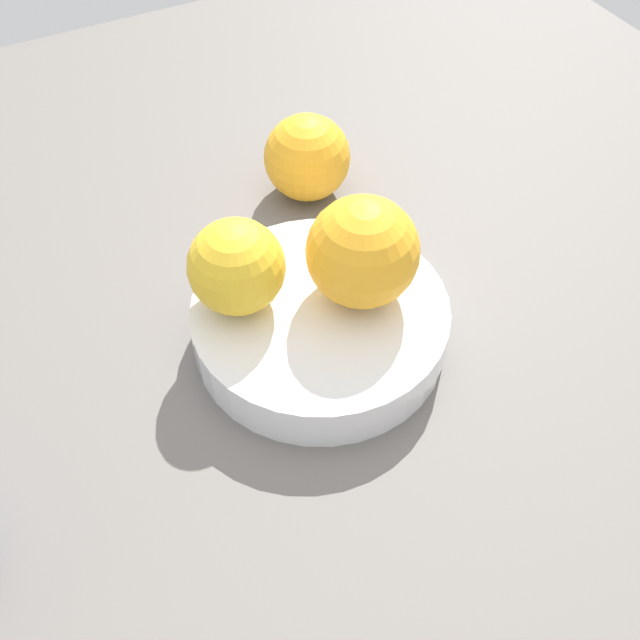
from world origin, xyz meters
The scene contains 5 objects.
ground_plane centered at (0.00, 0.00, -1.00)cm, with size 110.00×110.00×2.00cm, color #66605B.
fruit_bowl centered at (0.00, 0.00, 1.79)cm, with size 19.12×19.12×3.78cm.
orange_in_bowl_0 centered at (-3.29, -4.91, 7.28)cm, with size 7.00×7.00×7.00cm, color yellow.
orange_in_bowl_1 centered at (0.31, 3.38, 7.85)cm, with size 8.15×8.15×8.15cm, color #F9A823.
orange_loose_0 centered at (-16.06, 7.03, 3.86)cm, with size 7.71×7.71×7.71cm, color #F9A823.
Camera 1 is at (31.43, -16.27, 44.23)cm, focal length 41.23 mm.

